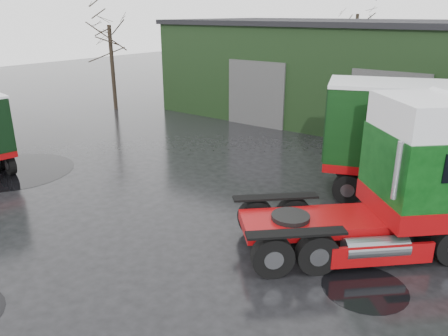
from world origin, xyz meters
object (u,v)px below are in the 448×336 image
(warehouse, at_px, (420,75))
(tree_back_a, at_px, (355,37))
(hero_tractor, at_px, (354,177))
(tree_left, at_px, (111,50))

(warehouse, xyz_separation_m, tree_back_a, (-8.00, 10.00, 1.59))
(warehouse, bearing_deg, tree_back_a, 128.66)
(hero_tractor, bearing_deg, tree_back_a, 157.71)
(hero_tractor, bearing_deg, tree_left, -156.60)
(tree_left, relative_size, tree_back_a, 0.89)
(hero_tractor, relative_size, tree_left, 0.88)
(tree_left, bearing_deg, warehouse, 22.83)
(hero_tractor, xyz_separation_m, tree_left, (-21.50, 9.22, 1.93))
(warehouse, xyz_separation_m, tree_left, (-19.00, -8.00, 1.09))
(warehouse, bearing_deg, tree_left, -157.17)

